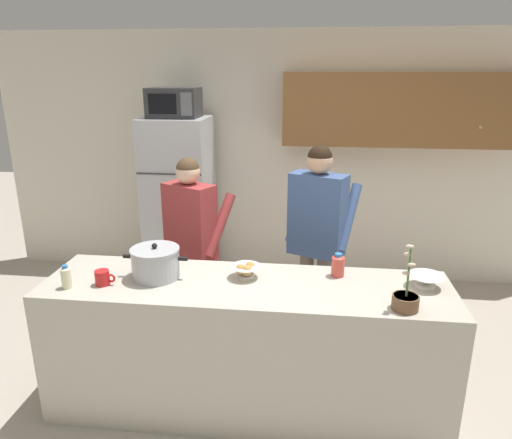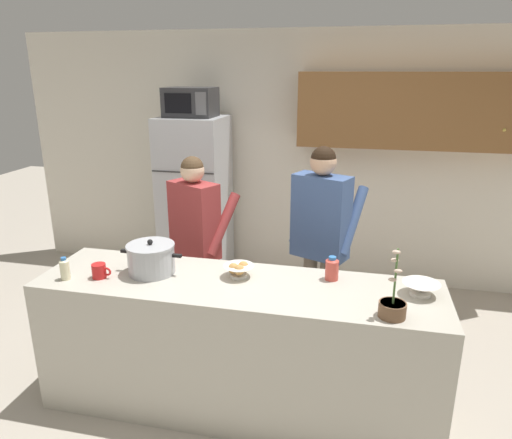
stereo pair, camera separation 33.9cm
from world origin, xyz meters
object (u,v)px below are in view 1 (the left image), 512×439
(refrigerator, at_px, (180,204))
(bread_bowl, at_px, (246,270))
(coffee_mug, at_px, (103,278))
(empty_bowl, at_px, (426,280))
(potted_orchid, at_px, (406,299))
(microwave, at_px, (174,103))
(person_by_sink, at_px, (317,225))
(cooking_pot, at_px, (156,263))
(bottle_mid_counter, at_px, (338,265))
(bottle_near_edge, at_px, (66,277))
(person_near_pot, at_px, (191,233))

(refrigerator, distance_m, bread_bowl, 1.99)
(coffee_mug, bearing_deg, bread_bowl, 13.41)
(bread_bowl, bearing_deg, empty_bowl, -0.36)
(potted_orchid, bearing_deg, refrigerator, 132.18)
(microwave, xyz_separation_m, person_by_sink, (1.39, -1.00, -0.85))
(empty_bowl, height_order, potted_orchid, potted_orchid)
(refrigerator, bearing_deg, bread_bowl, -62.10)
(cooking_pot, relative_size, bread_bowl, 2.12)
(potted_orchid, bearing_deg, bottle_mid_counter, 130.81)
(microwave, relative_size, bottle_mid_counter, 3.06)
(person_by_sink, bearing_deg, coffee_mug, -144.75)
(person_by_sink, bearing_deg, microwave, 144.26)
(bottle_near_edge, bearing_deg, bread_bowl, 14.41)
(bottle_near_edge, bearing_deg, person_near_pot, 58.77)
(bottle_mid_counter, bearing_deg, microwave, 132.88)
(microwave, height_order, potted_orchid, microwave)
(bread_bowl, relative_size, empty_bowl, 0.90)
(coffee_mug, relative_size, potted_orchid, 0.33)
(bottle_mid_counter, bearing_deg, bottle_near_edge, -167.33)
(refrigerator, bearing_deg, person_near_pot, -69.96)
(person_by_sink, distance_m, bottle_mid_counter, 0.65)
(refrigerator, relative_size, bread_bowl, 8.77)
(coffee_mug, xyz_separation_m, bread_bowl, (0.88, 0.21, 0.00))
(bread_bowl, bearing_deg, bottle_mid_counter, 9.42)
(cooking_pot, xyz_separation_m, bottle_mid_counter, (1.17, 0.16, -0.02))
(microwave, bearing_deg, potted_orchid, -47.52)
(person_near_pot, distance_m, bottle_near_edge, 1.07)
(coffee_mug, relative_size, bottle_mid_counter, 0.84)
(person_near_pot, relative_size, cooking_pot, 3.71)
(empty_bowl, bearing_deg, refrigerator, 139.34)
(microwave, height_order, bread_bowl, microwave)
(person_by_sink, xyz_separation_m, potted_orchid, (0.49, -1.05, -0.07))
(person_near_pot, relative_size, potted_orchid, 3.98)
(microwave, distance_m, bottle_near_edge, 2.22)
(refrigerator, distance_m, microwave, 1.02)
(coffee_mug, height_order, bottle_near_edge, bottle_near_edge)
(refrigerator, height_order, bread_bowl, refrigerator)
(person_near_pot, relative_size, bottle_mid_counter, 10.09)
(bottle_near_edge, distance_m, potted_orchid, 2.03)
(microwave, bearing_deg, coffee_mug, -88.36)
(person_by_sink, xyz_separation_m, cooking_pot, (-1.04, -0.80, -0.03))
(coffee_mug, distance_m, bottle_near_edge, 0.22)
(person_near_pot, bearing_deg, bottle_near_edge, -121.23)
(coffee_mug, xyz_separation_m, potted_orchid, (1.82, -0.10, 0.01))
(coffee_mug, height_order, bottle_mid_counter, bottle_mid_counter)
(microwave, bearing_deg, empty_bowl, -40.30)
(cooking_pot, relative_size, bottle_near_edge, 2.82)
(empty_bowl, bearing_deg, bread_bowl, 179.64)
(bread_bowl, relative_size, bottle_near_edge, 1.33)
(coffee_mug, bearing_deg, bottle_mid_counter, 11.82)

